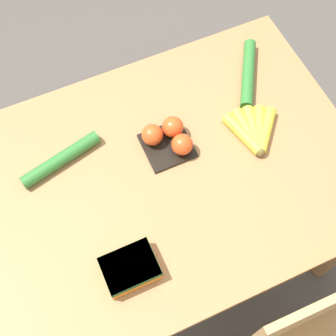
% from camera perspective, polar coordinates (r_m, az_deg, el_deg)
% --- Properties ---
extents(ground_plane, '(12.00, 12.00, 0.00)m').
position_cam_1_polar(ground_plane, '(2.17, 0.00, -9.10)').
color(ground_plane, '#4C4742').
extents(dining_table, '(1.24, 0.90, 0.74)m').
position_cam_1_polar(dining_table, '(1.58, 0.00, -2.13)').
color(dining_table, '#9E7044').
rests_on(dining_table, ground_plane).
extents(banana_bunch, '(0.18, 0.18, 0.04)m').
position_cam_1_polar(banana_bunch, '(1.56, 10.43, 4.43)').
color(banana_bunch, brown).
rests_on(banana_bunch, dining_table).
extents(tomato_pack, '(0.15, 0.15, 0.08)m').
position_cam_1_polar(tomato_pack, '(1.50, 0.09, 3.77)').
color(tomato_pack, black).
rests_on(tomato_pack, dining_table).
extents(carrot_bag, '(0.15, 0.12, 0.05)m').
position_cam_1_polar(carrot_bag, '(1.35, -4.66, -12.03)').
color(carrot_bag, orange).
rests_on(carrot_bag, dining_table).
extents(cucumber_near, '(0.18, 0.26, 0.04)m').
position_cam_1_polar(cucumber_near, '(1.69, 9.75, 11.29)').
color(cucumber_near, '#2D702D').
rests_on(cucumber_near, dining_table).
extents(cucumber_far, '(0.28, 0.11, 0.04)m').
position_cam_1_polar(cucumber_far, '(1.52, -12.95, 1.03)').
color(cucumber_far, '#2D702D').
rests_on(cucumber_far, dining_table).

